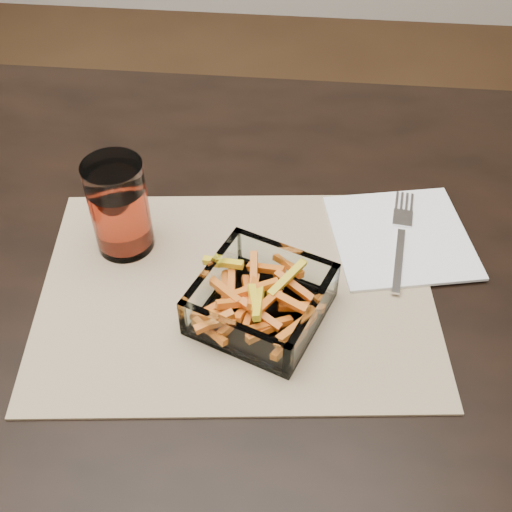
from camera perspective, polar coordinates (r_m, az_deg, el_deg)
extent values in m
cube|color=black|center=(0.79, -10.89, -1.97)|extent=(1.60, 0.90, 0.03)
cube|color=tan|center=(0.74, -1.73, -3.05)|extent=(0.48, 0.38, 0.00)
cube|color=white|center=(0.72, 0.44, -4.95)|extent=(0.17, 0.17, 0.01)
cube|color=white|center=(0.74, 2.59, -0.61)|extent=(0.12, 0.06, 0.05)
cube|color=white|center=(0.67, -1.93, -7.42)|extent=(0.12, 0.06, 0.05)
cube|color=white|center=(0.72, -3.88, -2.15)|extent=(0.06, 0.12, 0.05)
cube|color=white|center=(0.68, 5.03, -5.61)|extent=(0.06, 0.12, 0.05)
cylinder|color=white|center=(0.77, -12.07, 4.30)|extent=(0.07, 0.07, 0.12)
cylinder|color=red|center=(0.78, -11.92, 3.55)|extent=(0.06, 0.06, 0.08)
cube|color=white|center=(0.82, 12.73, 1.71)|extent=(0.20, 0.20, 0.00)
cube|color=silver|center=(0.78, 12.57, -0.38)|extent=(0.02, 0.11, 0.00)
cube|color=silver|center=(0.84, 12.91, 3.31)|extent=(0.03, 0.03, 0.00)
cube|color=silver|center=(0.86, 12.41, 4.84)|extent=(0.01, 0.03, 0.00)
cube|color=silver|center=(0.86, 12.83, 4.77)|extent=(0.01, 0.03, 0.00)
cube|color=silver|center=(0.86, 13.25, 4.70)|extent=(0.01, 0.03, 0.00)
cube|color=silver|center=(0.87, 13.67, 4.64)|extent=(0.01, 0.03, 0.00)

